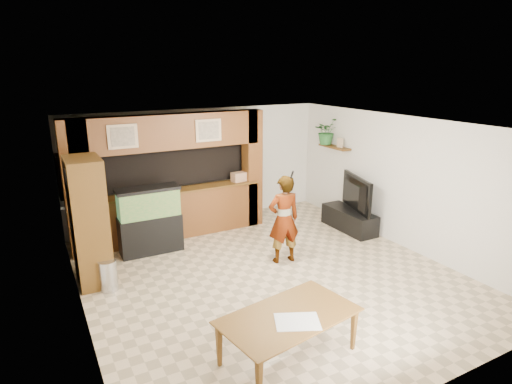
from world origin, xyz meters
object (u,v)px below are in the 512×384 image
pantry_cabinet (89,222)px  aquarium (150,221)px  person (284,219)px  dining_table (290,337)px  television (351,193)px

pantry_cabinet → aquarium: pantry_cabinet is taller
person → aquarium: bearing=-30.2°
aquarium → dining_table: 4.05m
television → person: person is taller
person → dining_table: size_ratio=0.97×
pantry_cabinet → television: pantry_cabinet is taller
television → dining_table: size_ratio=0.78×
pantry_cabinet → aquarium: 1.43m
dining_table → pantry_cabinet: bearing=109.6°
television → pantry_cabinet: bearing=104.5°
pantry_cabinet → aquarium: bearing=31.8°
aquarium → person: person is taller
aquarium → television: 4.29m
person → dining_table: 2.83m
aquarium → television: bearing=-11.5°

